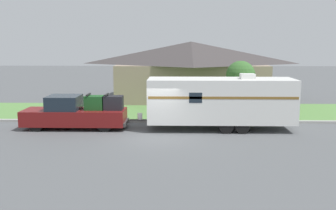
# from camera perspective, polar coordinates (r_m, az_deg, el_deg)

# --- Properties ---
(ground_plane) EXTENTS (120.00, 120.00, 0.00)m
(ground_plane) POSITION_cam_1_polar(r_m,az_deg,el_deg) (19.81, -1.91, -4.93)
(ground_plane) COLOR #515456
(curb_strip) EXTENTS (80.00, 0.30, 0.14)m
(curb_strip) POSITION_cam_1_polar(r_m,az_deg,el_deg) (23.44, -1.39, -2.48)
(curb_strip) COLOR #999993
(curb_strip) RESTS_ON ground_plane
(lawn_strip) EXTENTS (80.00, 7.00, 0.03)m
(lawn_strip) POSITION_cam_1_polar(r_m,az_deg,el_deg) (27.03, -1.03, -0.98)
(lawn_strip) COLOR #568442
(lawn_strip) RESTS_ON ground_plane
(house_across_street) EXTENTS (13.36, 7.72, 5.01)m
(house_across_street) POSITION_cam_1_polar(r_m,az_deg,el_deg) (32.75, 3.49, 5.41)
(house_across_street) COLOR gray
(house_across_street) RESTS_ON ground_plane
(pickup_truck) EXTENTS (5.99, 1.91, 2.03)m
(pickup_truck) POSITION_cam_1_polar(r_m,az_deg,el_deg) (22.28, -13.87, -1.24)
(pickup_truck) COLOR black
(pickup_truck) RESTS_ON ground_plane
(travel_trailer) EXTENTS (9.35, 2.39, 3.20)m
(travel_trailer) POSITION_cam_1_polar(r_m,az_deg,el_deg) (21.52, 8.03, 0.70)
(travel_trailer) COLOR black
(travel_trailer) RESTS_ON ground_plane
(mailbox) EXTENTS (0.48, 0.20, 1.27)m
(mailbox) POSITION_cam_1_polar(r_m,az_deg,el_deg) (24.45, 9.14, 0.08)
(mailbox) COLOR brown
(mailbox) RESTS_ON ground_plane
(tree_in_yard) EXTENTS (2.04, 2.04, 3.68)m
(tree_in_yard) POSITION_cam_1_polar(r_m,az_deg,el_deg) (26.70, 11.00, 4.41)
(tree_in_yard) COLOR brown
(tree_in_yard) RESTS_ON ground_plane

